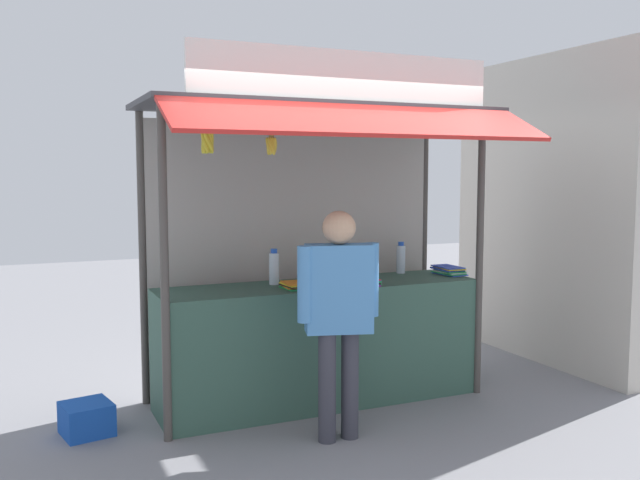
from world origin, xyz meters
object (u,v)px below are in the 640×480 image
Objects in this scene: water_bottle_center at (332,266)px; banana_bunch_leftmost at (271,146)px; banana_bunch_rightmost at (207,142)px; vendor_person at (339,303)px; magazine_stack_mid_left at (449,270)px; plastic_crate at (87,419)px; water_bottle_back_left at (372,267)px; water_bottle_front_left at (401,258)px; magazine_stack_back_right at (297,285)px; water_bottle_rear_center at (274,268)px; magazine_stack_far_left at (364,282)px.

banana_bunch_leftmost is at bearing -143.89° from water_bottle_center.
banana_bunch_rightmost reaches higher than vendor_person.
vendor_person is (-1.44, -0.80, -0.04)m from magazine_stack_mid_left.
banana_bunch_rightmost is 0.80× the size of plastic_crate.
banana_bunch_rightmost is at bearing -179.97° from banana_bunch_leftmost.
water_bottle_front_left is at bearing 28.69° from water_bottle_back_left.
water_bottle_back_left is 0.14× the size of vendor_person.
magazine_stack_back_right is at bearing 21.75° from banana_bunch_rightmost.
vendor_person reaches higher than water_bottle_front_left.
magazine_stack_far_left is (0.64, -0.32, -0.11)m from water_bottle_rear_center.
water_bottle_rear_center is 0.88× the size of plastic_crate.
water_bottle_back_left is at bearing -6.63° from water_bottle_rear_center.
magazine_stack_far_left is at bearing -6.34° from magazine_stack_back_right.
banana_bunch_rightmost is (-1.49, -0.46, 0.98)m from water_bottle_back_left.
water_bottle_rear_center is 0.93m from vendor_person.
water_bottle_rear_center is 1.29m from banana_bunch_rightmost.
water_bottle_front_left reaches higher than plastic_crate.
vendor_person is at bearing -81.96° from water_bottle_rear_center.
magazine_stack_mid_left is at bearing 45.92° from vendor_person.
magazine_stack_back_right is 0.66m from vendor_person.
banana_bunch_rightmost is 1.40m from vendor_person.
water_bottle_front_left is 0.98× the size of water_bottle_rear_center.
water_bottle_back_left is 1.08m from vendor_person.
plastic_crate is (-1.45, -0.11, -0.97)m from water_bottle_rear_center.
water_bottle_center is 0.17× the size of vendor_person.
banana_bunch_rightmost is (-1.31, -0.24, 1.06)m from magazine_stack_far_left.
magazine_stack_back_right is at bearing -70.56° from water_bottle_rear_center.
plastic_crate is (-2.27, -0.02, -0.95)m from water_bottle_back_left.
water_bottle_rear_center is at bearing 173.37° from water_bottle_back_left.
magazine_stack_mid_left is 1.20× the size of magazine_stack_back_right.
banana_bunch_rightmost reaches higher than magazine_stack_far_left.
magazine_stack_back_right is at bearing 44.49° from banana_bunch_leftmost.
magazine_stack_far_left is at bearing 15.79° from banana_bunch_leftmost.
banana_bunch_leftmost is (-1.04, -0.46, 0.96)m from water_bottle_back_left.
magazine_stack_back_right is 1.77m from plastic_crate.
magazine_stack_far_left is at bearing -26.37° from water_bottle_rear_center.
water_bottle_rear_center is 1.10× the size of banana_bunch_rightmost.
magazine_stack_back_right is (-1.14, -0.38, -0.10)m from water_bottle_front_left.
water_bottle_front_left is 1.24m from water_bottle_rear_center.
water_bottle_back_left is (0.82, -0.10, -0.03)m from water_bottle_rear_center.
banana_bunch_leftmost reaches higher than water_bottle_rear_center.
magazine_stack_mid_left is at bearing 0.02° from plastic_crate.
water_bottle_center is 1.29m from banana_bunch_leftmost.
banana_bunch_leftmost is 0.16× the size of vendor_person.
magazine_stack_far_left is at bearing -61.28° from water_bottle_center.
banana_bunch_leftmost is 1.18m from vendor_person.
banana_bunch_rightmost is (-2.24, -0.45, 1.05)m from magazine_stack_mid_left.
banana_bunch_leftmost is 2.31m from plastic_crate.
banana_bunch_leftmost is (-0.71, -0.51, 0.94)m from water_bottle_center.
vendor_person is (0.35, -0.36, -1.07)m from banana_bunch_leftmost.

